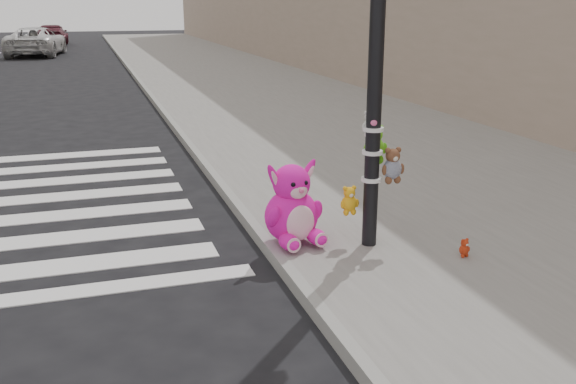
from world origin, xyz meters
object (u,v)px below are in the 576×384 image
object	(u,v)px
pink_bunny	(293,209)
red_teddy	(464,248)
signal_pole	(376,93)
car_white_near	(36,41)

from	to	relation	value
pink_bunny	red_teddy	size ratio (longest dim) A/B	4.62
signal_pole	red_teddy	bearing A→B (deg)	-40.62
signal_pole	red_teddy	size ratio (longest dim) A/B	19.44
red_teddy	signal_pole	bearing A→B (deg)	126.50
pink_bunny	red_teddy	xyz separation A→B (m)	(1.59, -0.96, -0.29)
pink_bunny	red_teddy	bearing A→B (deg)	-41.09
signal_pole	pink_bunny	bearing A→B (deg)	160.50
red_teddy	car_white_near	world-z (taller)	car_white_near
pink_bunny	car_white_near	world-z (taller)	car_white_near
signal_pole	car_white_near	bearing A→B (deg)	99.52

